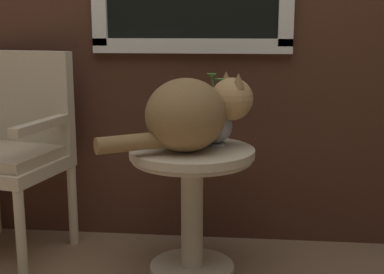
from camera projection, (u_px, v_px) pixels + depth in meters
The scene contains 4 objects.
wicker_side_table at pixel (192, 185), 2.32m from camera, with size 0.53×0.53×0.56m.
wicker_chair at pixel (11, 143), 2.54m from camera, with size 0.60×0.56×0.95m.
cat at pixel (192, 113), 2.21m from camera, with size 0.61×0.45×0.32m.
pewter_vase_with_ivy at pixel (216, 123), 2.33m from camera, with size 0.15×0.15×0.31m.
Camera 1 is at (0.33, -1.98, 1.08)m, focal length 50.46 mm.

